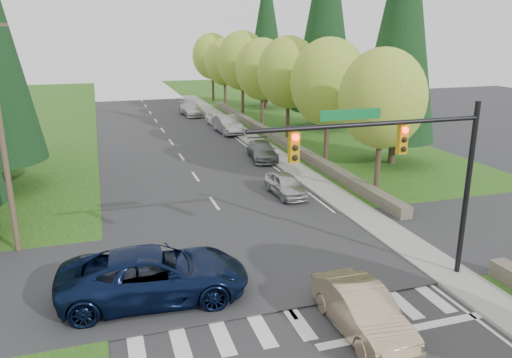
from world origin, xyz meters
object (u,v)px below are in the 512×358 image
parked_car_a (286,185)px  parked_car_d (217,119)px  suv_navy (155,275)px  parked_car_c (228,125)px  parked_car_e (191,109)px  parked_car_b (262,151)px  sedan_champagne (362,311)px

parked_car_a → parked_car_d: bearing=84.2°
suv_navy → parked_car_a: suv_navy is taller
parked_car_a → parked_car_d: parked_car_d is taller
parked_car_c → parked_car_e: (-1.40, 10.76, -0.11)m
parked_car_e → parked_car_b: bearing=-91.2°
parked_car_d → parked_car_e: size_ratio=0.85×
parked_car_c → parked_car_a: bearing=-97.5°
sedan_champagne → parked_car_c: size_ratio=0.93×
suv_navy → parked_car_a: size_ratio=1.76×
sedan_champagne → parked_car_e: (2.50, 42.88, -0.05)m
sedan_champagne → parked_car_d: sedan_champagne is taller
sedan_champagne → parked_car_e: bearing=86.4°
sedan_champagne → parked_car_a: sedan_champagne is taller
suv_navy → parked_car_b: 20.37m
suv_navy → sedan_champagne: bearing=-120.3°
parked_car_b → parked_car_c: bearing=97.7°
suv_navy → parked_car_d: size_ratio=1.63×
parked_car_a → parked_car_c: bearing=83.4°
parked_car_a → parked_car_c: size_ratio=0.78×
parked_car_b → parked_car_e: size_ratio=0.93×
sedan_champagne → parked_car_e: 42.95m
parked_car_c → parked_car_e: bearing=94.0°
parked_car_a → parked_car_e: bearing=87.7°
parked_car_a → parked_car_c: (1.34, 18.63, 0.16)m
parked_car_a → parked_car_b: parked_car_b is taller
suv_navy → parked_car_b: size_ratio=1.48×
parked_car_e → sedan_champagne: bearing=-98.4°
suv_navy → parked_car_b: suv_navy is taller
suv_navy → parked_car_b: (9.88, 17.81, -0.27)m
sedan_champagne → parked_car_a: size_ratio=1.20×
parked_car_d → parked_car_a: bearing=-97.9°
parked_car_a → parked_car_e: 29.39m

